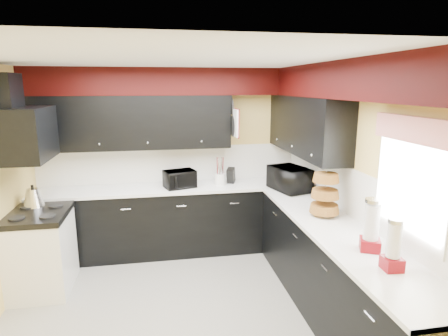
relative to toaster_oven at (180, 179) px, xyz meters
name	(u,v)px	position (x,y,z in m)	size (l,w,h in m)	color
ground	(181,313)	(-0.10, -1.43, -1.06)	(3.60, 3.60, 0.00)	gray
wall_back	(171,160)	(-0.10, 0.37, 0.19)	(3.60, 0.06, 2.50)	#E0C666
wall_right	(353,187)	(1.70, -1.43, 0.19)	(0.06, 3.60, 2.50)	#E0C666
ceiling	(174,59)	(-0.10, -1.43, 1.44)	(3.60, 3.60, 0.06)	white
cab_back	(173,220)	(-0.10, 0.07, -0.61)	(3.60, 0.60, 0.90)	black
cab_right	(334,274)	(1.40, -1.73, -0.61)	(0.60, 3.00, 0.90)	black
counter_back	(172,188)	(-0.10, 0.07, -0.14)	(3.62, 0.64, 0.04)	white
counter_right	(337,230)	(1.40, -1.73, -0.14)	(0.64, 3.02, 0.04)	white
splash_back	(171,164)	(-0.10, 0.36, 0.13)	(3.60, 0.02, 0.50)	white
splash_right	(352,193)	(1.69, -1.43, 0.13)	(0.02, 3.60, 0.50)	white
upper_back	(132,122)	(-0.60, 0.20, 0.74)	(2.60, 0.35, 0.70)	black
upper_right	(306,125)	(1.52, -0.53, 0.74)	(0.35, 1.80, 0.70)	black
soffit_back	(169,82)	(-0.10, 0.19, 1.27)	(3.60, 0.36, 0.35)	black
soffit_right	(354,80)	(1.52, -1.61, 1.27)	(0.36, 3.24, 0.35)	black
stove	(42,254)	(-1.60, -0.68, -0.63)	(0.60, 0.75, 0.86)	white
cooktop	(38,215)	(-1.60, -0.68, -0.17)	(0.62, 0.77, 0.06)	black
hood	(23,134)	(-1.65, -0.68, 0.72)	(0.50, 0.78, 0.55)	black
hood_duct	(5,93)	(-1.78, -0.68, 1.14)	(0.24, 0.40, 0.40)	black
window	(412,180)	(1.68, -2.33, 0.49)	(0.03, 0.86, 0.96)	white
valance	(411,129)	(1.63, -2.33, 0.89)	(0.04, 0.88, 0.20)	red
pan_top	(231,106)	(0.72, 0.12, 0.94)	(0.03, 0.22, 0.40)	black
pan_mid	(233,126)	(0.72, -0.01, 0.69)	(0.03, 0.28, 0.46)	black
pan_low	(229,126)	(0.72, 0.25, 0.66)	(0.03, 0.24, 0.42)	black
cut_board	(236,123)	(0.73, -0.13, 0.74)	(0.03, 0.26, 0.35)	white
baskets	(325,193)	(1.42, -1.38, 0.12)	(0.27, 0.27, 0.50)	brown
deco_plate	(378,88)	(1.67, -1.78, 1.19)	(0.03, 0.24, 0.24)	white
toaster_oven	(180,179)	(0.00, 0.00, 0.00)	(0.40, 0.33, 0.23)	black
microwave	(290,179)	(1.40, -0.39, 0.04)	(0.55, 0.37, 0.30)	black
utensil_crock	(220,179)	(0.55, 0.04, -0.04)	(0.14, 0.14, 0.15)	silver
knife_block	(231,176)	(0.71, 0.10, -0.01)	(0.10, 0.13, 0.21)	black
kettle	(33,197)	(-1.70, -0.45, -0.03)	(0.23, 0.23, 0.21)	#B8B8BC
dispenser_a	(371,226)	(1.42, -2.24, 0.10)	(0.16, 0.16, 0.43)	maroon
dispenser_b	(394,247)	(1.40, -2.58, 0.07)	(0.13, 0.13, 0.36)	maroon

